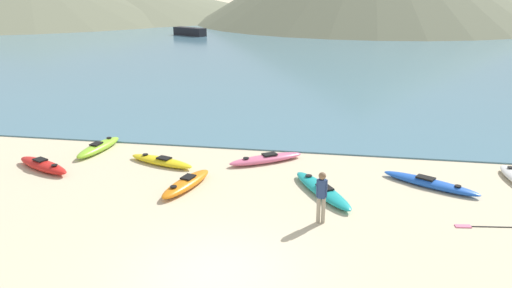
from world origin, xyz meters
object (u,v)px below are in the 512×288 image
(person_near_foreground, at_px, (322,194))
(kayak_on_sand_0, at_px, (99,147))
(kayak_on_sand_1, at_px, (430,183))
(loose_paddle, at_px, (505,227))
(kayak_on_sand_3, at_px, (186,183))
(kayak_on_sand_2, at_px, (322,190))
(moored_boat_0, at_px, (190,32))
(kayak_on_sand_6, at_px, (43,165))
(kayak_on_sand_5, at_px, (266,159))
(kayak_on_sand_7, at_px, (161,161))

(person_near_foreground, bearing_deg, kayak_on_sand_0, 152.22)
(kayak_on_sand_1, height_order, loose_paddle, kayak_on_sand_1)
(kayak_on_sand_3, height_order, person_near_foreground, person_near_foreground)
(kayak_on_sand_2, distance_m, moored_boat_0, 52.31)
(kayak_on_sand_2, bearing_deg, kayak_on_sand_1, 19.32)
(kayak_on_sand_0, distance_m, kayak_on_sand_1, 12.88)
(kayak_on_sand_1, bearing_deg, kayak_on_sand_0, 172.93)
(person_near_foreground, xyz_separation_m, moored_boat_0, (-19.42, 50.64, -0.32))
(moored_boat_0, bearing_deg, kayak_on_sand_6, -79.26)
(kayak_on_sand_0, distance_m, kayak_on_sand_5, 6.96)
(loose_paddle, bearing_deg, person_near_foreground, -173.62)
(kayak_on_sand_1, xyz_separation_m, loose_paddle, (1.64, -2.72, -0.12))
(kayak_on_sand_2, xyz_separation_m, kayak_on_sand_7, (-6.15, 1.79, -0.02))
(kayak_on_sand_2, height_order, kayak_on_sand_6, kayak_on_sand_6)
(kayak_on_sand_6, relative_size, kayak_on_sand_7, 0.96)
(kayak_on_sand_0, bearing_deg, moored_boat_0, 102.51)
(kayak_on_sand_2, distance_m, kayak_on_sand_7, 6.40)
(person_near_foreground, bearing_deg, loose_paddle, 6.38)
(kayak_on_sand_5, relative_size, kayak_on_sand_7, 0.99)
(person_near_foreground, bearing_deg, kayak_on_sand_6, 166.12)
(loose_paddle, bearing_deg, kayak_on_sand_2, 164.24)
(kayak_on_sand_3, distance_m, kayak_on_sand_6, 5.78)
(kayak_on_sand_0, xyz_separation_m, moored_boat_0, (-10.15, 45.75, 0.39))
(kayak_on_sand_3, bearing_deg, loose_paddle, -7.06)
(moored_boat_0, bearing_deg, kayak_on_sand_0, -77.49)
(person_near_foreground, height_order, moored_boat_0, person_near_foreground)
(kayak_on_sand_7, distance_m, person_near_foreground, 7.33)
(kayak_on_sand_3, distance_m, kayak_on_sand_7, 2.62)
(kayak_on_sand_2, distance_m, loose_paddle, 5.41)
(loose_paddle, bearing_deg, kayak_on_sand_7, 163.98)
(kayak_on_sand_5, xyz_separation_m, moored_boat_0, (-17.11, 45.90, 0.42))
(kayak_on_sand_5, bearing_deg, kayak_on_sand_3, -127.34)
(kayak_on_sand_2, xyz_separation_m, moored_boat_0, (-19.37, 48.59, 0.42))
(kayak_on_sand_6, bearing_deg, kayak_on_sand_5, 15.37)
(kayak_on_sand_6, distance_m, moored_boat_0, 48.95)
(kayak_on_sand_7, xyz_separation_m, loose_paddle, (11.36, -3.26, -0.12))
(kayak_on_sand_1, height_order, kayak_on_sand_2, kayak_on_sand_2)
(kayak_on_sand_7, distance_m, moored_boat_0, 48.63)
(kayak_on_sand_3, relative_size, moored_boat_0, 0.57)
(kayak_on_sand_5, bearing_deg, kayak_on_sand_2, -49.98)
(kayak_on_sand_0, height_order, kayak_on_sand_2, kayak_on_sand_0)
(kayak_on_sand_6, bearing_deg, loose_paddle, -7.26)
(kayak_on_sand_5, bearing_deg, kayak_on_sand_7, -166.93)
(kayak_on_sand_0, xyz_separation_m, kayak_on_sand_7, (3.07, -1.05, -0.04))
(loose_paddle, bearing_deg, kayak_on_sand_1, 121.10)
(kayak_on_sand_1, xyz_separation_m, kayak_on_sand_6, (-13.81, -0.75, 0.04))
(kayak_on_sand_5, height_order, kayak_on_sand_6, kayak_on_sand_6)
(kayak_on_sand_1, bearing_deg, kayak_on_sand_7, 176.82)
(kayak_on_sand_0, relative_size, person_near_foreground, 1.83)
(kayak_on_sand_7, height_order, moored_boat_0, moored_boat_0)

